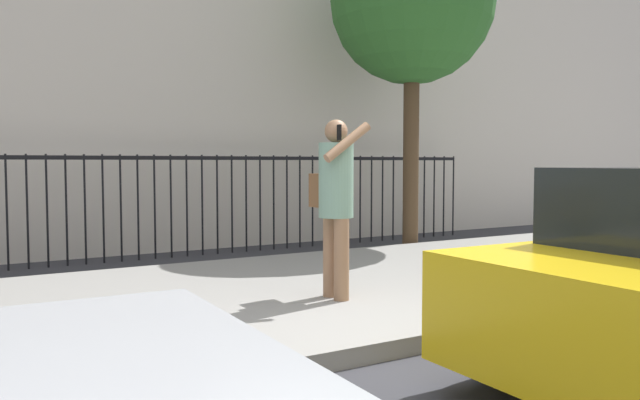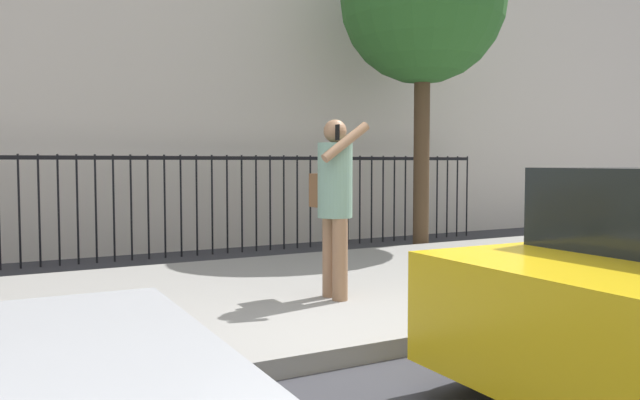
{
  "view_description": "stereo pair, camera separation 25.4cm",
  "coord_description": "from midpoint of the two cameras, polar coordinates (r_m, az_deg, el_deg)",
  "views": [
    {
      "loc": [
        -3.04,
        -3.75,
        1.49
      ],
      "look_at": [
        0.33,
        1.78,
        1.1
      ],
      "focal_mm": 35.92,
      "sensor_mm": 36.0,
      "label": 1
    },
    {
      "loc": [
        -2.82,
        -3.88,
        1.49
      ],
      "look_at": [
        0.33,
        1.78,
        1.1
      ],
      "focal_mm": 35.92,
      "sensor_mm": 36.0,
      "label": 2
    }
  ],
  "objects": [
    {
      "name": "ground_plane",
      "position": [
        5.03,
        6.12,
        -13.81
      ],
      "size": [
        60.0,
        60.0,
        0.0
      ],
      "primitive_type": "plane",
      "color": "#333338"
    },
    {
      "name": "sidewalk",
      "position": [
        6.84,
        -5.29,
        -8.53
      ],
      "size": [
        28.0,
        4.4,
        0.15
      ],
      "primitive_type": "cube",
      "color": "gray",
      "rests_on": "ground"
    },
    {
      "name": "street_tree_near",
      "position": [
        11.16,
        7.54,
        16.99
      ],
      "size": [
        2.72,
        2.72,
        5.5
      ],
      "color": "#4C3823",
      "rests_on": "ground"
    },
    {
      "name": "pedestrian_on_phone",
      "position": [
        6.24,
        0.15,
        0.48
      ],
      "size": [
        0.51,
        0.65,
        1.75
      ],
      "color": "#936B4C",
      "rests_on": "sidewalk"
    },
    {
      "name": "iron_fence",
      "position": [
        10.15,
        -14.53,
        0.67
      ],
      "size": [
        12.03,
        0.04,
        1.6
      ],
      "color": "black",
      "rests_on": "ground"
    }
  ]
}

